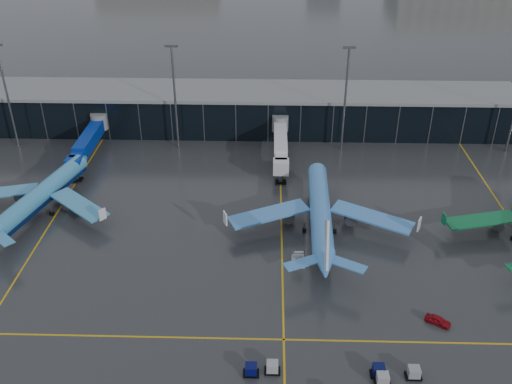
{
  "coord_description": "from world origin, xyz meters",
  "views": [
    {
      "loc": [
        7.63,
        -76.82,
        60.68
      ],
      "look_at": [
        5.0,
        18.0,
        6.0
      ],
      "focal_mm": 40.0,
      "sensor_mm": 36.0,
      "label": 1
    }
  ],
  "objects_px": {
    "baggage_carts": "(339,377)",
    "mobile_airstair": "(298,259)",
    "service_van_red": "(438,320)",
    "airliner_klm_near": "(321,198)",
    "airliner_arkefly": "(41,183)"
  },
  "relations": [
    {
      "from": "service_van_red",
      "to": "airliner_klm_near",
      "type": "bearing_deg",
      "value": 63.24
    },
    {
      "from": "airliner_klm_near",
      "to": "baggage_carts",
      "type": "relative_size",
      "value": 1.71
    },
    {
      "from": "baggage_carts",
      "to": "mobile_airstair",
      "type": "height_order",
      "value": "mobile_airstair"
    },
    {
      "from": "airliner_arkefly",
      "to": "baggage_carts",
      "type": "bearing_deg",
      "value": -23.82
    },
    {
      "from": "service_van_red",
      "to": "airliner_arkefly",
      "type": "bearing_deg",
      "value": 97.7
    },
    {
      "from": "airliner_klm_near",
      "to": "baggage_carts",
      "type": "xyz_separation_m",
      "value": [
        0.17,
        -37.79,
        -5.64
      ]
    },
    {
      "from": "airliner_arkefly",
      "to": "service_van_red",
      "type": "relative_size",
      "value": 9.92
    },
    {
      "from": "airliner_klm_near",
      "to": "baggage_carts",
      "type": "bearing_deg",
      "value": -88.04
    },
    {
      "from": "baggage_carts",
      "to": "mobile_airstair",
      "type": "distance_m",
      "value": 26.63
    },
    {
      "from": "baggage_carts",
      "to": "mobile_airstair",
      "type": "xyz_separation_m",
      "value": [
        -4.61,
        26.23,
        0.01
      ]
    },
    {
      "from": "airliner_klm_near",
      "to": "mobile_airstair",
      "type": "distance_m",
      "value": 13.6
    },
    {
      "from": "service_van_red",
      "to": "baggage_carts",
      "type": "bearing_deg",
      "value": 157.19
    },
    {
      "from": "airliner_klm_near",
      "to": "baggage_carts",
      "type": "distance_m",
      "value": 38.21
    },
    {
      "from": "airliner_arkefly",
      "to": "baggage_carts",
      "type": "height_order",
      "value": "airliner_arkefly"
    },
    {
      "from": "airliner_arkefly",
      "to": "service_van_red",
      "type": "distance_m",
      "value": 77.93
    }
  ]
}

